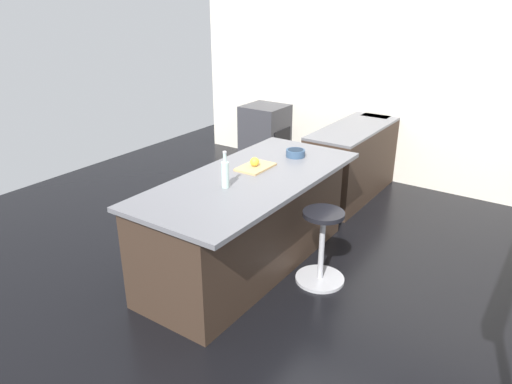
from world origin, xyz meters
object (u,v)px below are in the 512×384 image
stool_by_window (322,249)px  water_bottle (225,173)px  kitchen_island (247,221)px  cutting_board (256,167)px  apple_yellow (255,162)px  fruit_bowl (296,153)px  oven_range (265,134)px

stool_by_window → water_bottle: water_bottle is taller
kitchen_island → cutting_board: 0.50m
apple_yellow → fruit_bowl: (-0.51, 0.14, -0.02)m
cutting_board → apple_yellow: size_ratio=4.23×
stool_by_window → water_bottle: bearing=-55.2°
kitchen_island → water_bottle: water_bottle is taller
stool_by_window → kitchen_island: bearing=-78.3°
cutting_board → apple_yellow: 0.05m
cutting_board → apple_yellow: apple_yellow is taller
stool_by_window → cutting_board: bearing=-94.3°
stool_by_window → water_bottle: (0.47, -0.68, 0.71)m
fruit_bowl → oven_range: bearing=-139.9°
oven_range → water_bottle: water_bottle is taller
kitchen_island → water_bottle: 0.66m
oven_range → apple_yellow: (2.43, 1.48, 0.54)m
oven_range → fruit_bowl: 2.57m
stool_by_window → apple_yellow: 0.99m
kitchen_island → cutting_board: bearing=-167.3°
stool_by_window → fruit_bowl: size_ratio=3.64×
oven_range → stool_by_window: size_ratio=1.27×
kitchen_island → stool_by_window: 0.73m
oven_range → fruit_bowl: size_ratio=4.62×
water_bottle → stool_by_window: bearing=124.8°
apple_yellow → water_bottle: bearing=7.2°
apple_yellow → water_bottle: 0.53m
kitchen_island → stool_by_window: kitchen_island is taller
kitchen_island → fruit_bowl: (-0.70, 0.09, 0.49)m
oven_range → apple_yellow: bearing=31.4°
oven_range → fruit_bowl: fruit_bowl is taller
kitchen_island → water_bottle: (0.33, 0.02, 0.57)m
kitchen_island → apple_yellow: (-0.19, -0.05, 0.51)m
cutting_board → oven_range: bearing=-148.4°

